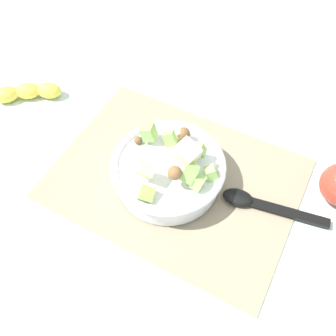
# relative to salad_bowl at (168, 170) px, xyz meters

# --- Properties ---
(ground_plane) EXTENTS (2.40, 2.40, 0.00)m
(ground_plane) POSITION_rel_salad_bowl_xyz_m (-0.01, -0.01, -0.04)
(ground_plane) COLOR silver
(placemat) EXTENTS (0.45, 0.34, 0.01)m
(placemat) POSITION_rel_salad_bowl_xyz_m (-0.01, -0.01, -0.04)
(placemat) COLOR gray
(placemat) RESTS_ON ground_plane
(salad_bowl) EXTENTS (0.21, 0.21, 0.11)m
(salad_bowl) POSITION_rel_salad_bowl_xyz_m (0.00, 0.00, 0.00)
(salad_bowl) COLOR white
(salad_bowl) RESTS_ON placemat
(serving_spoon) EXTENTS (0.19, 0.06, 0.01)m
(serving_spoon) POSITION_rel_salad_bowl_xyz_m (-0.17, -0.03, -0.03)
(serving_spoon) COLOR black
(serving_spoon) RESTS_ON placemat
(banana_whole) EXTENTS (0.14, 0.11, 0.04)m
(banana_whole) POSITION_rel_salad_bowl_xyz_m (0.38, -0.05, -0.02)
(banana_whole) COLOR yellow
(banana_whole) RESTS_ON ground_plane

